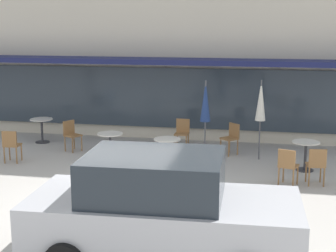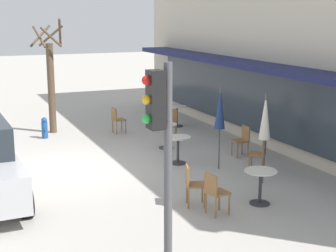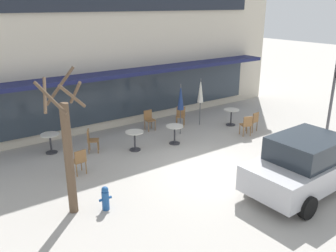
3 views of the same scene
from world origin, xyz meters
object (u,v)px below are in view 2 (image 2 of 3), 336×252
at_px(street_tree, 51,80).
at_px(fire_hydrant, 45,128).
at_px(cafe_table_near_wall, 260,181).
at_px(cafe_table_by_tree, 177,112).
at_px(cafe_chair_0, 260,152).
at_px(cafe_chair_4, 215,190).
at_px(cafe_chair_5, 242,139).
at_px(cafe_table_streetside, 166,132).
at_px(cafe_table_mid_patio, 178,145).
at_px(patio_umbrella_green_folded, 265,117).
at_px(traffic_light_pole, 161,143).
at_px(patio_umbrella_cream_folded, 220,109).
at_px(cafe_chair_2, 117,118).
at_px(cafe_chair_3, 192,182).
at_px(cafe_chair_1, 171,121).

distance_m(street_tree, fire_hydrant, 1.71).
bearing_deg(cafe_table_near_wall, cafe_table_by_tree, 168.67).
bearing_deg(cafe_chair_0, cafe_chair_4, -49.25).
bearing_deg(cafe_chair_5, cafe_table_streetside, -135.65).
distance_m(cafe_table_by_tree, cafe_table_mid_patio, 4.80).
height_order(patio_umbrella_green_folded, traffic_light_pole, traffic_light_pole).
bearing_deg(cafe_chair_4, cafe_chair_5, 141.75).
height_order(cafe_chair_0, cafe_chair_4, same).
height_order(patio_umbrella_green_folded, patio_umbrella_cream_folded, same).
relative_size(patio_umbrella_green_folded, cafe_chair_5, 2.47).
xyz_separation_m(cafe_chair_4, cafe_chair_5, (-3.62, 2.86, 0.00)).
relative_size(cafe_chair_5, fire_hydrant, 1.26).
xyz_separation_m(cafe_table_by_tree, cafe_chair_2, (0.20, -2.35, 0.01)).
relative_size(cafe_table_near_wall, cafe_chair_3, 0.85).
relative_size(cafe_table_near_wall, traffic_light_pole, 0.22).
xyz_separation_m(cafe_chair_0, cafe_chair_2, (-5.73, -2.05, 0.00)).
relative_size(cafe_chair_1, cafe_chair_3, 1.00).
bearing_deg(fire_hydrant, patio_umbrella_cream_folded, 34.32).
xyz_separation_m(cafe_table_near_wall, cafe_chair_4, (0.16, -1.20, 0.01)).
height_order(cafe_table_streetside, cafe_chair_0, cafe_chair_0).
distance_m(cafe_chair_1, cafe_chair_4, 7.06).
distance_m(cafe_table_mid_patio, cafe_chair_5, 2.01).
bearing_deg(cafe_chair_0, cafe_table_by_tree, 177.11).
distance_m(cafe_table_streetside, patio_umbrella_green_folded, 4.23).
height_order(patio_umbrella_green_folded, cafe_chair_0, patio_umbrella_green_folded).
xyz_separation_m(cafe_table_streetside, cafe_chair_0, (3.19, 1.30, 0.01)).
bearing_deg(street_tree, cafe_chair_0, 31.03).
bearing_deg(traffic_light_pole, patio_umbrella_cream_folded, 143.85).
bearing_deg(cafe_chair_5, patio_umbrella_cream_folded, -55.80).
relative_size(cafe_chair_0, cafe_chair_1, 1.00).
bearing_deg(cafe_chair_3, traffic_light_pole, -32.80).
relative_size(cafe_chair_1, fire_hydrant, 1.26).
bearing_deg(cafe_table_streetside, patio_umbrella_cream_folded, 10.07).
distance_m(cafe_table_streetside, cafe_chair_2, 2.64).
relative_size(cafe_chair_0, cafe_chair_2, 1.00).
xyz_separation_m(cafe_table_mid_patio, patio_umbrella_cream_folded, (0.89, 0.79, 1.11)).
distance_m(patio_umbrella_green_folded, cafe_chair_2, 6.81).
relative_size(cafe_table_by_tree, cafe_chair_4, 0.85).
height_order(cafe_table_near_wall, cafe_chair_1, cafe_chair_1).
relative_size(cafe_table_mid_patio, cafe_chair_5, 0.85).
xyz_separation_m(cafe_chair_1, cafe_chair_5, (3.15, 0.88, 0.00)).
relative_size(cafe_chair_5, street_tree, 0.23).
distance_m(cafe_chair_5, street_tree, 6.99).
height_order(cafe_chair_5, street_tree, street_tree).
height_order(cafe_table_near_wall, patio_umbrella_cream_folded, patio_umbrella_cream_folded).
distance_m(patio_umbrella_green_folded, street_tree, 8.36).
relative_size(cafe_chair_0, fire_hydrant, 1.26).
xyz_separation_m(patio_umbrella_cream_folded, cafe_chair_5, (-0.83, 1.22, -1.10)).
distance_m(cafe_table_by_tree, cafe_chair_5, 4.45).
bearing_deg(cafe_chair_2, cafe_table_near_wall, 5.68).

